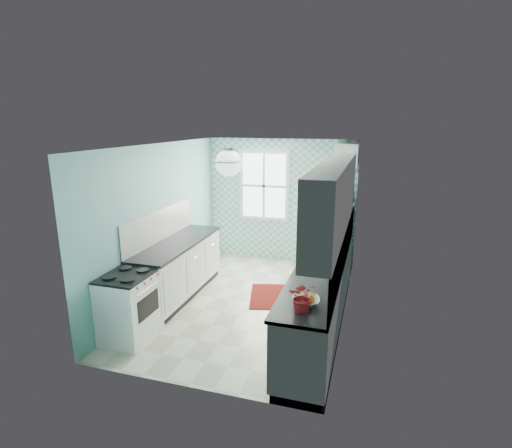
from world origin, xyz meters
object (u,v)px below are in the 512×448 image
(stove, at_px, (129,305))
(sink, at_px, (331,243))
(potted_plant, at_px, (303,297))
(ceiling_light, at_px, (229,163))
(fridge, at_px, (333,234))
(fruit_bowl, at_px, (306,301))
(microwave, at_px, (335,188))

(stove, bearing_deg, sink, 37.00)
(stove, relative_size, potted_plant, 2.67)
(stove, height_order, sink, sink)
(stove, xyz_separation_m, sink, (2.40, 2.04, 0.46))
(ceiling_light, relative_size, fridge, 0.23)
(ceiling_light, relative_size, stove, 0.40)
(fridge, bearing_deg, potted_plant, -84.64)
(fruit_bowl, relative_size, potted_plant, 0.89)
(sink, height_order, potted_plant, sink)
(sink, distance_m, microwave, 1.42)
(fridge, xyz_separation_m, fruit_bowl, (0.09, -3.53, 0.23))
(ceiling_light, distance_m, stove, 2.31)
(sink, xyz_separation_m, potted_plant, (-0.00, -2.48, 0.18))
(stove, bearing_deg, microwave, 51.40)
(microwave, bearing_deg, ceiling_light, 66.41)
(fridge, xyz_separation_m, sink, (0.09, -1.23, 0.18))
(fridge, height_order, stove, fridge)
(sink, distance_m, fruit_bowl, 2.30)
(ceiling_light, xyz_separation_m, sink, (1.20, 1.38, -1.39))
(ceiling_light, relative_size, fruit_bowl, 1.19)
(sink, bearing_deg, fruit_bowl, -88.24)
(stove, xyz_separation_m, microwave, (2.31, 3.27, 1.17))
(fridge, distance_m, microwave, 0.88)
(fridge, xyz_separation_m, microwave, (0.00, 0.00, 0.88))
(ceiling_light, bearing_deg, microwave, 66.96)
(fruit_bowl, height_order, potted_plant, potted_plant)
(ceiling_light, distance_m, sink, 2.30)
(stove, relative_size, microwave, 1.81)
(sink, bearing_deg, stove, -137.79)
(sink, relative_size, microwave, 1.09)
(stove, bearing_deg, fridge, 51.40)
(fridge, relative_size, fruit_bowl, 5.10)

